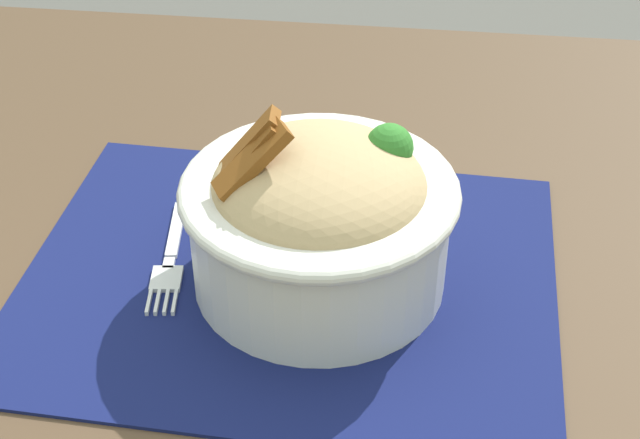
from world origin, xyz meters
name	(u,v)px	position (x,y,z in m)	size (l,w,h in m)	color
table	(275,347)	(0.00, 0.00, 0.67)	(1.05, 0.86, 0.74)	#4C3826
placemat	(290,275)	(-0.01, 0.00, 0.74)	(0.38, 0.30, 0.00)	#11194C
bowl	(320,210)	(-0.03, 0.00, 0.80)	(0.19, 0.19, 0.14)	silver
fork	(170,261)	(0.08, 0.00, 0.75)	(0.03, 0.13, 0.00)	silver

